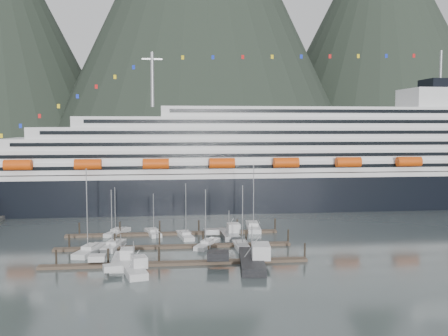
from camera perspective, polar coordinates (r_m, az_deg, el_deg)
The scene contains 18 objects.
ground at distance 105.64m, azimuth -2.66°, elevation -8.96°, with size 1600.00×1600.00×0.00m, color #3E494A.
mountains at distance 707.20m, azimuth -1.80°, elevation 15.99°, with size 870.00×440.00×420.00m.
cruise_ship at distance 162.19m, azimuth 6.58°, elevation 0.11°, with size 210.00×30.40×50.30m.
dock_near at distance 95.71m, azimuth -5.22°, elevation -10.24°, with size 48.18×2.28×3.20m.
dock_mid at distance 108.32m, azimuth -5.40°, elevation -8.47°, with size 48.18×2.28×3.20m.
dock_far at distance 121.01m, azimuth -5.54°, elevation -7.07°, with size 48.18×2.28×3.20m.
sailboat_a at distance 109.76m, azimuth -11.93°, elevation -8.31°, with size 4.58×9.45×12.51m.
sailboat_b at distance 106.58m, azimuth -14.35°, elevation -8.73°, with size 5.86×11.06×17.21m.
sailboat_c at distance 117.44m, azimuth -4.25°, elevation -7.37°, with size 3.85×9.03×12.59m.
sailboat_d at distance 109.11m, azimuth -1.83°, elevation -8.30°, with size 6.30×9.78×12.26m.
sailboat_e at distance 123.11m, azimuth -11.53°, elevation -6.90°, with size 5.72×9.09×11.34m.
sailboat_f at distance 121.31m, azimuth -7.75°, elevation -7.02°, with size 4.22×8.50×9.94m.
sailboat_g at distance 126.64m, azimuth 3.18°, elevation -6.46°, with size 4.11×12.17×16.20m.
sailboat_h at distance 106.91m, azimuth 1.94°, elevation -8.56°, with size 2.77×8.97×13.45m.
trawler_a at distance 96.84m, azimuth -11.21°, elevation -9.82°, with size 7.99×11.11×6.04m.
trawler_b at distance 90.79m, azimuth -9.86°, elevation -10.78°, with size 7.74×9.87×6.07m.
trawler_c at distance 94.71m, azimuth 2.93°, elevation -9.95°, with size 11.50×16.19×8.13m.
trawler_e at distance 116.96m, azimuth 0.48°, elevation -7.18°, with size 7.95×10.43×6.67m.
Camera 1 is at (-7.16, -102.40, 24.96)m, focal length 42.00 mm.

